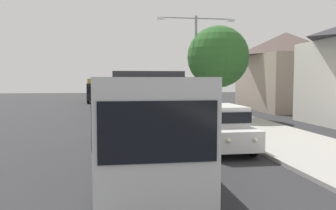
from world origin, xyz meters
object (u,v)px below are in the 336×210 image
Objects in this scene: white_suv at (221,125)px; streetlamp_mid at (196,54)px; bus_lead at (139,117)px; bus_middle at (124,92)px; bus_second_in_line at (127,98)px; roadside_tree at (218,57)px; box_truck_oncoming at (98,89)px; bus_fourth_in_line at (122,89)px.

streetlamp_mid reaches higher than white_suv.
white_suv is (3.70, 2.16, -0.66)m from bus_lead.
white_suv is (3.70, -23.60, -0.66)m from bus_middle.
bus_second_in_line is 1.51× the size of roadside_tree.
bus_lead is 25.76m from bus_middle.
bus_second_in_line and bus_middle have the same top height.
bus_lead is 1.06× the size of bus_second_in_line.
bus_fourth_in_line is at bearing 48.10° from box_truck_oncoming.
streetlamp_mid reaches higher than bus_middle.
roadside_tree reaches higher than box_truck_oncoming.
streetlamp_mid is 1.75m from roadside_tree.
streetlamp_mid is 1.12× the size of roadside_tree.
white_suv is 33.58m from box_truck_oncoming.
bus_fourth_in_line is 4.94m from box_truck_oncoming.
box_truck_oncoming is at bearing 95.39° from bus_lead.
bus_second_in_line is at bearing -81.45° from box_truck_oncoming.
bus_second_in_line reaches higher than box_truck_oncoming.
streetlamp_mid is (5.40, 1.15, 3.30)m from bus_second_in_line.
roadside_tree reaches higher than bus_lead.
white_suv is (3.70, -10.87, -0.66)m from bus_second_in_line.
roadside_tree is at bearing -64.59° from box_truck_oncoming.
streetlamp_mid is at bearing 12.00° from bus_second_in_line.
bus_lead and bus_fourth_in_line have the same top height.
roadside_tree is (1.56, -0.77, -0.23)m from streetlamp_mid.
bus_lead reaches higher than white_suv.
streetlamp_mid is (5.40, 14.17, 3.30)m from bus_lead.
bus_second_in_line is 7.61m from roadside_tree.
bus_middle is (0.00, 12.73, 0.00)m from bus_second_in_line.
bus_middle reaches higher than white_suv.
bus_lead and bus_second_in_line have the same top height.
bus_fourth_in_line is at bearing 90.00° from bus_lead.
bus_second_in_line is at bearing 108.79° from white_suv.
streetlamp_mid is at bearing 153.71° from roadside_tree.
white_suv is 0.65× the size of box_truck_oncoming.
bus_middle is at bearing 119.38° from roadside_tree.
bus_lead reaches higher than box_truck_oncoming.
bus_lead is at bearing -84.61° from box_truck_oncoming.
box_truck_oncoming is (-7.00, 32.84, 0.67)m from white_suv.
bus_lead and bus_middle have the same top height.
bus_fourth_in_line reaches higher than box_truck_oncoming.
bus_lead is 1.60× the size of roadside_tree.
white_suv is 12.29m from roadside_tree.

